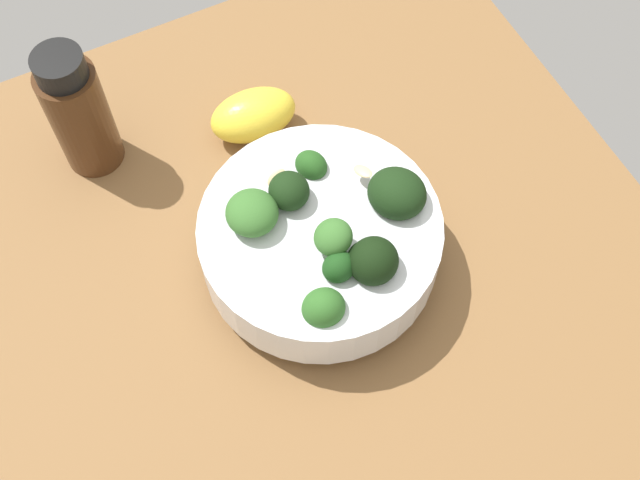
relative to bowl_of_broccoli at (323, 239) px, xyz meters
The scene contains 4 objects.
ground_plane 6.64cm from the bowl_of_broccoli, 111.75° to the left, with size 59.58×59.58×3.95cm, color brown.
bowl_of_broccoli is the anchor object (origin of this frame).
lemon_wedge 15.49cm from the bowl_of_broccoli, 87.81° to the left, with size 8.02×4.88×4.58cm, color yellow.
bottle_tall 23.71cm from the bowl_of_broccoli, 125.11° to the left, with size 5.17×5.17×13.29cm.
Camera 1 is at (-13.52, -29.57, 62.53)cm, focal length 45.97 mm.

